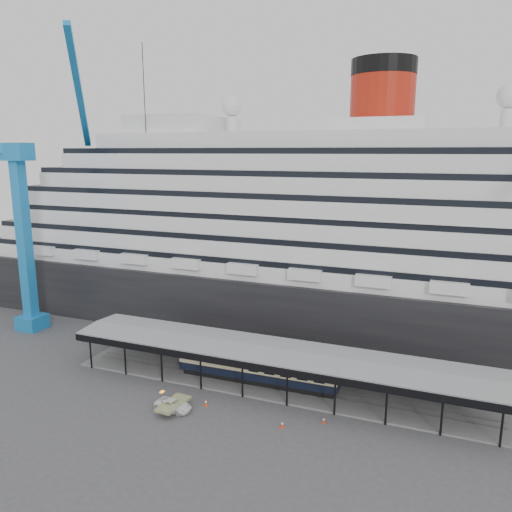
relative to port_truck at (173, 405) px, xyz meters
The scene contains 9 objects.
ground 10.52m from the port_truck, 28.44° to the left, with size 200.00×200.00×0.00m, color #3E3E41.
cruise_ship 42.06m from the port_truck, 75.92° to the left, with size 130.00×30.00×43.90m.
platform_canopy 13.72m from the port_truck, 47.29° to the left, with size 56.00×9.18×5.30m.
crane_blue 43.65m from the port_truck, 156.48° to the left, with size 22.63×19.19×47.60m.
port_truck is the anchor object (origin of this frame).
pullman_carriage 12.20m from the port_truck, 56.08° to the left, with size 21.57×3.21×21.13m.
traffic_cone_left 3.87m from the port_truck, 37.02° to the left, with size 0.47×0.47×0.80m.
traffic_cone_mid 13.20m from the port_truck, ahead, with size 0.44×0.44×0.79m.
traffic_cone_right 17.59m from the port_truck, 12.17° to the left, with size 0.39×0.39×0.70m.
Camera 1 is at (19.65, -51.38, 29.93)m, focal length 35.00 mm.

